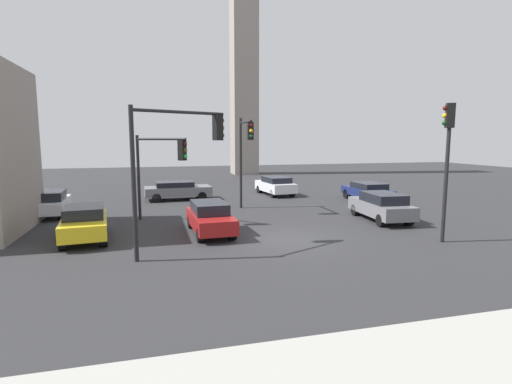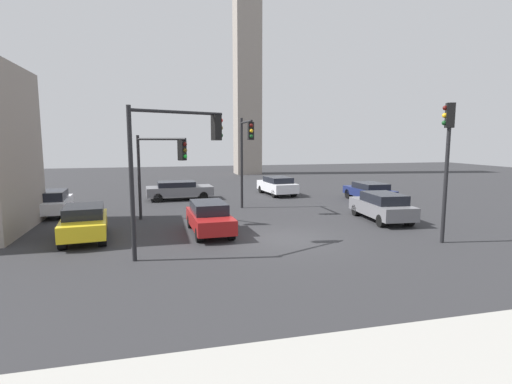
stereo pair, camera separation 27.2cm
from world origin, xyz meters
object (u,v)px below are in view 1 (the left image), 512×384
traffic_light_2 (160,160)px  car_4 (368,191)px  car_6 (177,190)px  traffic_light_1 (448,148)px  car_2 (50,203)px  traffic_light_0 (177,149)px  car_0 (381,206)px  car_3 (276,185)px  car_1 (210,217)px  car_5 (84,222)px  traffic_light_3 (245,146)px

traffic_light_2 → car_4: 15.11m
traffic_light_2 → car_6: traffic_light_2 is taller
traffic_light_1 → traffic_light_2: size_ratio=1.27×
car_2 → car_4: bearing=-92.8°
traffic_light_0 → traffic_light_1: 10.99m
car_0 → car_6: size_ratio=0.95×
car_4 → car_6: (-13.07, 3.94, 0.01)m
car_3 → car_4: 7.09m
car_0 → car_4: 6.96m
car_3 → car_0: bearing=-172.8°
car_2 → car_3: car_2 is taller
car_2 → traffic_light_2: bearing=-124.2°
car_1 → car_4: size_ratio=1.00×
traffic_light_0 → car_0: bearing=-7.6°
traffic_light_2 → car_2: traffic_light_2 is taller
traffic_light_1 → car_3: traffic_light_1 is taller
traffic_light_2 → car_1: traffic_light_2 is taller
traffic_light_1 → car_6: (-10.16, 14.95, -3.29)m
car_2 → car_6: car_2 is taller
car_1 → car_3: (6.83, 11.49, -0.00)m
traffic_light_2 → car_5: size_ratio=1.10×
car_1 → car_4: (12.25, 6.92, -0.04)m
traffic_light_2 → car_5: 5.03m
car_5 → traffic_light_1: bearing=67.9°
traffic_light_2 → car_3: 12.62m
traffic_light_1 → traffic_light_3: (-6.46, 9.17, -0.05)m
car_2 → car_3: 15.84m
car_2 → car_0: bearing=-112.6°
traffic_light_3 → car_5: traffic_light_3 is taller
traffic_light_2 → car_0: (11.45, -2.35, -2.50)m
car_4 → car_0: bearing=155.3°
traffic_light_0 → traffic_light_3: traffic_light_3 is taller
car_1 → car_5: size_ratio=1.02×
traffic_light_0 → traffic_light_3: size_ratio=0.97×
car_4 → car_6: 13.66m
car_4 → car_6: car_6 is taller
traffic_light_2 → car_2: 7.52m
traffic_light_1 → car_0: 5.68m
car_1 → car_4: bearing=116.9°
traffic_light_0 → car_3: size_ratio=1.27×
traffic_light_0 → car_6: traffic_light_0 is taller
traffic_light_3 → traffic_light_2: bearing=-66.1°
car_3 → traffic_light_0: bearing=143.8°
traffic_light_0 → traffic_light_2: traffic_light_0 is taller
traffic_light_2 → traffic_light_3: traffic_light_3 is taller
traffic_light_3 → car_3: bearing=148.8°
car_1 → traffic_light_1: bearing=63.8°
traffic_light_3 → car_2: size_ratio=1.34×
car_0 → car_1: size_ratio=1.07×
traffic_light_2 → car_1: bearing=-8.5°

